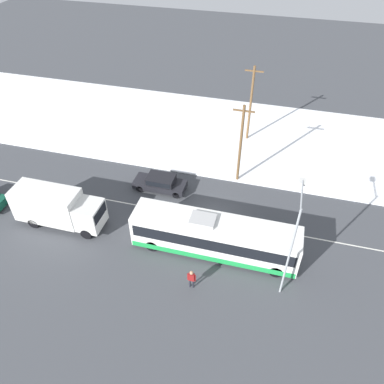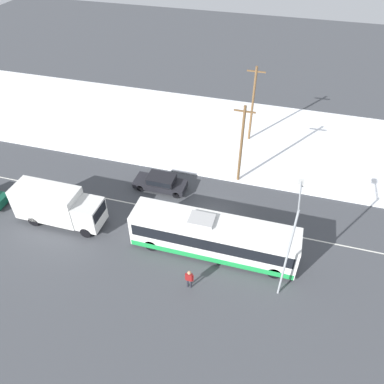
{
  "view_description": "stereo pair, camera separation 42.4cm",
  "coord_description": "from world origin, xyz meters",
  "px_view_note": "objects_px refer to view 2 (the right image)",
  "views": [
    {
      "loc": [
        4.13,
        -21.77,
        21.82
      ],
      "look_at": [
        -2.06,
        1.34,
        1.4
      ],
      "focal_mm": 35.0,
      "sensor_mm": 36.0,
      "label": 1
    },
    {
      "loc": [
        4.54,
        -21.65,
        21.82
      ],
      "look_at": [
        -2.06,
        1.34,
        1.4
      ],
      "focal_mm": 35.0,
      "sensor_mm": 36.0,
      "label": 2
    }
  ],
  "objects_px": {
    "sedan_car": "(161,182)",
    "utility_pole_roadside": "(241,144)",
    "box_truck": "(57,205)",
    "pedestrian_at_stop": "(189,278)",
    "city_bus": "(213,237)",
    "streetlamp": "(291,237)",
    "utility_pole_snowlot": "(253,104)"
  },
  "relations": [
    {
      "from": "sedan_car",
      "to": "utility_pole_roadside",
      "type": "xyz_separation_m",
      "value": [
        6.46,
        3.11,
        3.23
      ]
    },
    {
      "from": "box_truck",
      "to": "pedestrian_at_stop",
      "type": "distance_m",
      "value": 12.39
    },
    {
      "from": "city_bus",
      "to": "sedan_car",
      "type": "xyz_separation_m",
      "value": [
        -6.22,
        5.88,
        -0.78
      ]
    },
    {
      "from": "pedestrian_at_stop",
      "to": "utility_pole_roadside",
      "type": "xyz_separation_m",
      "value": [
        1.03,
        12.58,
        2.98
      ]
    },
    {
      "from": "streetlamp",
      "to": "box_truck",
      "type": "bearing_deg",
      "value": 175.27
    },
    {
      "from": "city_bus",
      "to": "sedan_car",
      "type": "relative_size",
      "value": 2.61
    },
    {
      "from": "box_truck",
      "to": "utility_pole_roadside",
      "type": "xyz_separation_m",
      "value": [
        12.95,
        9.27,
        2.25
      ]
    },
    {
      "from": "utility_pole_snowlot",
      "to": "city_bus",
      "type": "bearing_deg",
      "value": -90.17
    },
    {
      "from": "city_bus",
      "to": "box_truck",
      "type": "bearing_deg",
      "value": -178.73
    },
    {
      "from": "utility_pole_roadside",
      "to": "utility_pole_snowlot",
      "type": "xyz_separation_m",
      "value": [
        -0.19,
        7.28,
        0.2
      ]
    },
    {
      "from": "city_bus",
      "to": "utility_pole_roadside",
      "type": "relative_size",
      "value": 1.6
    },
    {
      "from": "pedestrian_at_stop",
      "to": "utility_pole_roadside",
      "type": "relative_size",
      "value": 0.22
    },
    {
      "from": "city_bus",
      "to": "utility_pole_roadside",
      "type": "height_order",
      "value": "utility_pole_roadside"
    },
    {
      "from": "sedan_car",
      "to": "utility_pole_snowlot",
      "type": "xyz_separation_m",
      "value": [
        6.27,
        10.39,
        3.43
      ]
    },
    {
      "from": "sedan_car",
      "to": "utility_pole_snowlot",
      "type": "relative_size",
      "value": 0.58
    },
    {
      "from": "utility_pole_snowlot",
      "to": "sedan_car",
      "type": "bearing_deg",
      "value": -121.08
    },
    {
      "from": "box_truck",
      "to": "pedestrian_at_stop",
      "type": "relative_size",
      "value": 4.28
    },
    {
      "from": "pedestrian_at_stop",
      "to": "sedan_car",
      "type": "bearing_deg",
      "value": 119.86
    },
    {
      "from": "box_truck",
      "to": "utility_pole_snowlot",
      "type": "relative_size",
      "value": 0.89
    },
    {
      "from": "utility_pole_snowlot",
      "to": "box_truck",
      "type": "bearing_deg",
      "value": -127.61
    },
    {
      "from": "utility_pole_roadside",
      "to": "utility_pole_snowlot",
      "type": "relative_size",
      "value": 0.95
    },
    {
      "from": "city_bus",
      "to": "utility_pole_snowlot",
      "type": "height_order",
      "value": "utility_pole_snowlot"
    },
    {
      "from": "sedan_car",
      "to": "streetlamp",
      "type": "bearing_deg",
      "value": 146.13
    },
    {
      "from": "pedestrian_at_stop",
      "to": "city_bus",
      "type": "bearing_deg",
      "value": 77.66
    },
    {
      "from": "city_bus",
      "to": "pedestrian_at_stop",
      "type": "relative_size",
      "value": 7.27
    },
    {
      "from": "box_truck",
      "to": "utility_pole_snowlot",
      "type": "xyz_separation_m",
      "value": [
        12.75,
        16.55,
        2.45
      ]
    },
    {
      "from": "sedan_car",
      "to": "utility_pole_roadside",
      "type": "relative_size",
      "value": 0.61
    },
    {
      "from": "sedan_car",
      "to": "utility_pole_snowlot",
      "type": "distance_m",
      "value": 12.61
    },
    {
      "from": "sedan_car",
      "to": "utility_pole_snowlot",
      "type": "bearing_deg",
      "value": -121.08
    },
    {
      "from": "box_truck",
      "to": "utility_pole_roadside",
      "type": "relative_size",
      "value": 0.94
    },
    {
      "from": "city_bus",
      "to": "box_truck",
      "type": "height_order",
      "value": "city_bus"
    },
    {
      "from": "box_truck",
      "to": "utility_pole_roadside",
      "type": "distance_m",
      "value": 16.09
    }
  ]
}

